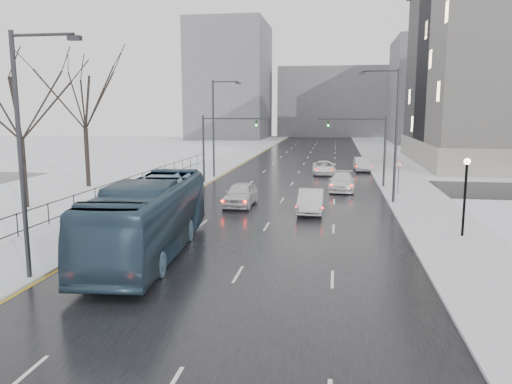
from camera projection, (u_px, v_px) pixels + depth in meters
The scene contains 24 objects.
road at pixel (300, 170), 58.35m from camera, with size 16.00×150.00×0.04m, color black.
cross_road at pixel (291, 185), 46.65m from camera, with size 130.00×10.00×0.04m, color black.
sidewalk_left at pixel (213, 168), 59.96m from camera, with size 5.00×150.00×0.16m, color silver.
sidewalk_right at pixel (392, 171), 56.72m from camera, with size 5.00×150.00×0.16m, color silver.
park_strip at pixel (138, 167), 61.43m from camera, with size 14.00×150.00×0.12m, color white.
tree_park_d at pixel (27, 209), 35.77m from camera, with size 8.75×8.75×12.50m, color black, non-canonical shape.
tree_park_e at pixel (89, 187), 45.57m from camera, with size 9.45×9.45×13.50m, color black, non-canonical shape.
iron_fence at pixel (57, 209), 30.98m from camera, with size 0.06×70.00×1.30m.
streetlight_r_mid at pixel (393, 129), 36.69m from camera, with size 2.95×0.25×10.00m.
streetlight_l_near at pixel (25, 145), 19.72m from camera, with size 2.95×0.25×10.00m.
streetlight_l_far at pixel (215, 124), 50.91m from camera, with size 2.95×0.25×10.00m.
lamppost_r_mid at pixel (466, 186), 26.94m from camera, with size 0.36×0.36×4.28m.
mast_signal_right at pixel (373, 142), 44.86m from camera, with size 6.10×0.33×6.50m.
mast_signal_left at pixel (214, 141), 47.12m from camera, with size 6.10×0.33×6.50m.
no_uturn_sign at pixel (399, 168), 40.96m from camera, with size 0.60×0.06×2.70m.
bldg_far_right at pixel (451, 91), 105.84m from camera, with size 24.00×20.00×22.00m, color slate.
bldg_far_left at pixel (230, 81), 122.83m from camera, with size 18.00×22.00×28.00m, color slate.
bldg_far_center at pixel (336, 102), 134.24m from camera, with size 30.00×18.00×18.00m, color slate.
bus at pixel (150, 217), 24.09m from camera, with size 3.06×13.09×3.65m, color #2E475A.
sedan_center_near at pixel (241, 194), 36.53m from camera, with size 2.02×5.01×1.71m, color silver.
sedan_right_near at pixel (311, 201), 34.16m from camera, with size 1.67×4.79×1.58m, color silver.
sedan_right_cross at pixel (324, 168), 54.46m from camera, with size 2.38×5.17×1.44m, color white.
sedan_right_far at pixel (342, 182), 43.51m from camera, with size 2.15×5.29×1.53m, color white.
sedan_right_distant at pixel (362, 164), 57.59m from camera, with size 1.64×4.70×1.55m, color #B6B7BA.
Camera 1 is at (3.97, 1.92, 6.98)m, focal length 35.00 mm.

